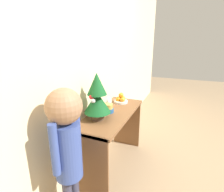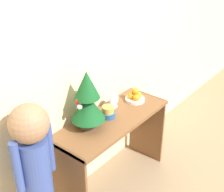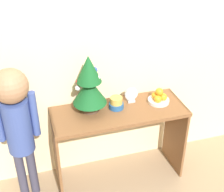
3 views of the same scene
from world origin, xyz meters
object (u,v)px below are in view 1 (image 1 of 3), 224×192
at_px(fruit_bowl, 121,100).
at_px(desk_clock, 109,102).
at_px(child_figure, 67,140).
at_px(singing_bowl, 108,108).
at_px(mini_tree, 97,97).

distance_m(fruit_bowl, desk_clock, 0.23).
xyz_separation_m(desk_clock, child_figure, (-0.91, -0.08, 0.02)).
height_order(singing_bowl, desk_clock, desk_clock).
bearing_deg(fruit_bowl, child_figure, -179.61).
bearing_deg(mini_tree, desk_clock, 4.67).
bearing_deg(singing_bowl, child_figure, -178.22).
xyz_separation_m(mini_tree, singing_bowl, (0.21, -0.02, -0.19)).
distance_m(desk_clock, child_figure, 0.92).
relative_size(fruit_bowl, child_figure, 0.15).
distance_m(mini_tree, child_figure, 0.59).
bearing_deg(singing_bowl, fruit_bowl, -2.57).
relative_size(singing_bowl, child_figure, 0.10).
distance_m(singing_bowl, child_figure, 0.77).
bearing_deg(mini_tree, singing_bowl, -6.78).
height_order(singing_bowl, child_figure, child_figure).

